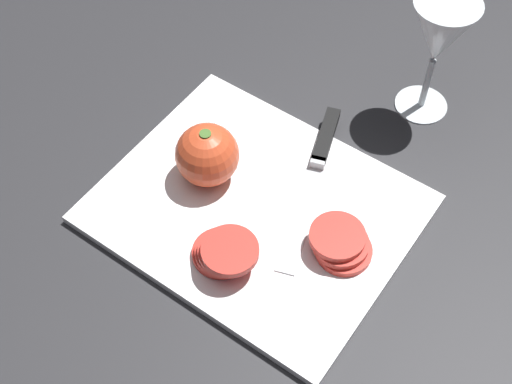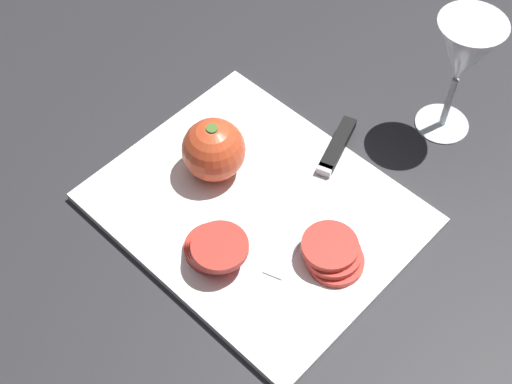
{
  "view_description": "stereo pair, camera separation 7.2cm",
  "coord_description": "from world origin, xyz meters",
  "px_view_note": "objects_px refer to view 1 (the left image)",
  "views": [
    {
      "loc": [
        0.3,
        -0.39,
        0.73
      ],
      "look_at": [
        0.01,
        0.01,
        0.04
      ],
      "focal_mm": 50.0,
      "sensor_mm": 36.0,
      "label": 1
    },
    {
      "loc": [
        0.35,
        -0.35,
        0.73
      ],
      "look_at": [
        0.01,
        0.01,
        0.04
      ],
      "focal_mm": 50.0,
      "sensor_mm": 36.0,
      "label": 2
    }
  ],
  "objects_px": {
    "wine_glass": "(440,37)",
    "tomato_slice_stack_far": "(225,252)",
    "knife": "(320,156)",
    "whole_tomato": "(207,155)",
    "tomato_slice_stack_near": "(341,244)"
  },
  "relations": [
    {
      "from": "tomato_slice_stack_near",
      "to": "whole_tomato",
      "type": "bearing_deg",
      "value": -179.79
    },
    {
      "from": "tomato_slice_stack_near",
      "to": "knife",
      "type": "bearing_deg",
      "value": 132.13
    },
    {
      "from": "wine_glass",
      "to": "whole_tomato",
      "type": "height_order",
      "value": "wine_glass"
    },
    {
      "from": "whole_tomato",
      "to": "tomato_slice_stack_far",
      "type": "xyz_separation_m",
      "value": [
        0.09,
        -0.09,
        -0.02
      ]
    },
    {
      "from": "whole_tomato",
      "to": "tomato_slice_stack_far",
      "type": "relative_size",
      "value": 0.96
    },
    {
      "from": "wine_glass",
      "to": "knife",
      "type": "bearing_deg",
      "value": -109.09
    },
    {
      "from": "wine_glass",
      "to": "knife",
      "type": "xyz_separation_m",
      "value": [
        -0.06,
        -0.17,
        -0.11
      ]
    },
    {
      "from": "wine_glass",
      "to": "tomato_slice_stack_far",
      "type": "xyz_separation_m",
      "value": [
        -0.07,
        -0.36,
        -0.09
      ]
    },
    {
      "from": "wine_glass",
      "to": "whole_tomato",
      "type": "relative_size",
      "value": 2.2
    },
    {
      "from": "wine_glass",
      "to": "tomato_slice_stack_far",
      "type": "relative_size",
      "value": 2.11
    },
    {
      "from": "wine_glass",
      "to": "tomato_slice_stack_near",
      "type": "bearing_deg",
      "value": -83.11
    },
    {
      "from": "whole_tomato",
      "to": "knife",
      "type": "relative_size",
      "value": 0.32
    },
    {
      "from": "wine_glass",
      "to": "tomato_slice_stack_far",
      "type": "bearing_deg",
      "value": -100.72
    },
    {
      "from": "wine_glass",
      "to": "tomato_slice_stack_near",
      "type": "distance_m",
      "value": 0.29
    },
    {
      "from": "wine_glass",
      "to": "tomato_slice_stack_near",
      "type": "relative_size",
      "value": 2.26
    }
  ]
}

